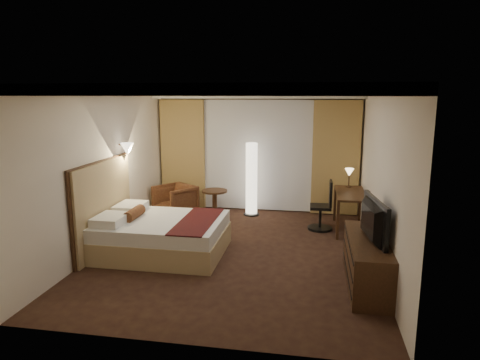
% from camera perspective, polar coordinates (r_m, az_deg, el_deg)
% --- Properties ---
extents(floor, '(4.50, 5.50, 0.01)m').
position_cam_1_polar(floor, '(7.27, -0.55, -9.55)').
color(floor, black).
rests_on(floor, ground).
extents(ceiling, '(4.50, 5.50, 0.01)m').
position_cam_1_polar(ceiling, '(6.79, -0.59, 12.26)').
color(ceiling, white).
rests_on(ceiling, back_wall).
extents(back_wall, '(4.50, 0.02, 2.70)m').
position_cam_1_polar(back_wall, '(9.58, 2.42, 3.92)').
color(back_wall, white).
rests_on(back_wall, floor).
extents(left_wall, '(0.02, 5.50, 2.70)m').
position_cam_1_polar(left_wall, '(7.63, -17.44, 1.46)').
color(left_wall, white).
rests_on(left_wall, floor).
extents(right_wall, '(0.02, 5.50, 2.70)m').
position_cam_1_polar(right_wall, '(6.86, 18.24, 0.35)').
color(right_wall, white).
rests_on(right_wall, floor).
extents(crown_molding, '(4.50, 5.50, 0.12)m').
position_cam_1_polar(crown_molding, '(6.78, -0.59, 11.76)').
color(crown_molding, black).
rests_on(crown_molding, ceiling).
extents(soffit, '(4.50, 0.50, 0.20)m').
position_cam_1_polar(soffit, '(9.25, 2.27, 11.41)').
color(soffit, white).
rests_on(soffit, ceiling).
extents(curtain_sheer, '(2.48, 0.04, 2.45)m').
position_cam_1_polar(curtain_sheer, '(9.52, 2.35, 3.26)').
color(curtain_sheer, silver).
rests_on(curtain_sheer, back_wall).
extents(curtain_left_drape, '(1.00, 0.14, 2.45)m').
position_cam_1_polar(curtain_left_drape, '(9.83, -7.59, 3.42)').
color(curtain_left_drape, tan).
rests_on(curtain_left_drape, back_wall).
extents(curtain_right_drape, '(1.00, 0.14, 2.45)m').
position_cam_1_polar(curtain_right_drape, '(9.39, 12.65, 2.88)').
color(curtain_right_drape, tan).
rests_on(curtain_right_drape, back_wall).
extents(wall_sconce, '(0.24, 0.24, 0.24)m').
position_cam_1_polar(wall_sconce, '(7.99, -14.79, 4.00)').
color(wall_sconce, white).
rests_on(wall_sconce, left_wall).
extents(bed, '(2.00, 1.56, 0.59)m').
position_cam_1_polar(bed, '(7.24, -10.28, -7.35)').
color(bed, white).
rests_on(bed, floor).
extents(headboard, '(0.12, 1.86, 1.50)m').
position_cam_1_polar(headboard, '(7.51, -17.68, -3.39)').
color(headboard, tan).
rests_on(headboard, floor).
extents(armchair, '(1.00, 0.99, 0.76)m').
position_cam_1_polar(armchair, '(9.27, -8.65, -2.58)').
color(armchair, '#491F16').
rests_on(armchair, floor).
extents(side_table, '(0.54, 0.54, 0.60)m').
position_cam_1_polar(side_table, '(9.14, -3.38, -3.18)').
color(side_table, black).
rests_on(side_table, floor).
extents(floor_lamp, '(0.34, 0.34, 1.59)m').
position_cam_1_polar(floor_lamp, '(9.21, 1.55, 0.12)').
color(floor_lamp, white).
rests_on(floor_lamp, floor).
extents(desk, '(0.55, 1.30, 0.75)m').
position_cam_1_polar(desk, '(8.52, 14.40, -4.08)').
color(desk, black).
rests_on(desk, floor).
extents(desk_lamp, '(0.18, 0.18, 0.34)m').
position_cam_1_polar(desk_lamp, '(8.89, 14.33, 0.17)').
color(desk_lamp, '#FFD899').
rests_on(desk_lamp, desk).
extents(office_chair, '(0.48, 0.48, 0.98)m').
position_cam_1_polar(office_chair, '(8.42, 10.70, -3.30)').
color(office_chair, black).
rests_on(office_chair, floor).
extents(dresser, '(0.50, 1.71, 0.66)m').
position_cam_1_polar(dresser, '(6.23, 16.53, -10.42)').
color(dresser, black).
rests_on(dresser, floor).
extents(television, '(0.77, 1.17, 0.14)m').
position_cam_1_polar(television, '(6.02, 16.60, -4.69)').
color(television, black).
rests_on(television, dresser).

